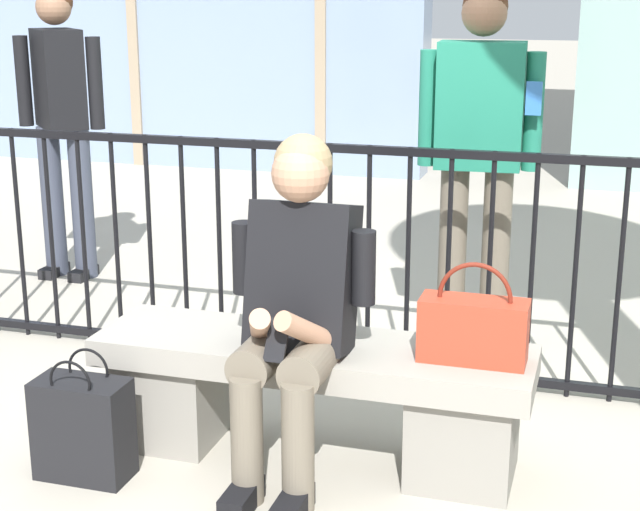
# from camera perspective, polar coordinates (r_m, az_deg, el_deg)

# --- Properties ---
(ground_plane) EXTENTS (60.00, 60.00, 0.00)m
(ground_plane) POSITION_cam_1_polar(r_m,az_deg,el_deg) (3.70, -0.46, -11.67)
(ground_plane) COLOR #A8A091
(stone_bench) EXTENTS (1.60, 0.44, 0.45)m
(stone_bench) POSITION_cam_1_polar(r_m,az_deg,el_deg) (3.58, -0.47, -7.81)
(stone_bench) COLOR gray
(stone_bench) RESTS_ON ground
(seated_person_with_phone) EXTENTS (0.52, 0.66, 1.21)m
(seated_person_with_phone) POSITION_cam_1_polar(r_m,az_deg,el_deg) (3.34, -1.48, -2.63)
(seated_person_with_phone) COLOR #6B6051
(seated_person_with_phone) RESTS_ON ground
(handbag_on_bench) EXTENTS (0.37, 0.15, 0.35)m
(handbag_on_bench) POSITION_cam_1_polar(r_m,az_deg,el_deg) (3.35, 9.02, -4.23)
(handbag_on_bench) COLOR #B23823
(handbag_on_bench) RESTS_ON stone_bench
(shopping_bag) EXTENTS (0.33, 0.17, 0.46)m
(shopping_bag) POSITION_cam_1_polar(r_m,az_deg,el_deg) (3.58, -13.77, -9.82)
(shopping_bag) COLOR black
(shopping_bag) RESTS_ON ground
(bystander_at_railing) EXTENTS (0.55, 0.42, 1.71)m
(bystander_at_railing) POSITION_cam_1_polar(r_m,az_deg,el_deg) (5.88, -15.01, 8.28)
(bystander_at_railing) COLOR #383D4C
(bystander_at_railing) RESTS_ON ground
(bystander_further_back) EXTENTS (0.55, 0.27, 1.71)m
(bystander_further_back) POSITION_cam_1_polar(r_m,az_deg,el_deg) (4.45, 9.32, 6.41)
(bystander_further_back) COLOR #6B6051
(bystander_further_back) RESTS_ON ground
(plaza_railing) EXTENTS (8.83, 0.04, 1.04)m
(plaza_railing) POSITION_cam_1_polar(r_m,az_deg,el_deg) (4.25, 2.86, -0.34)
(plaza_railing) COLOR black
(plaza_railing) RESTS_ON ground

